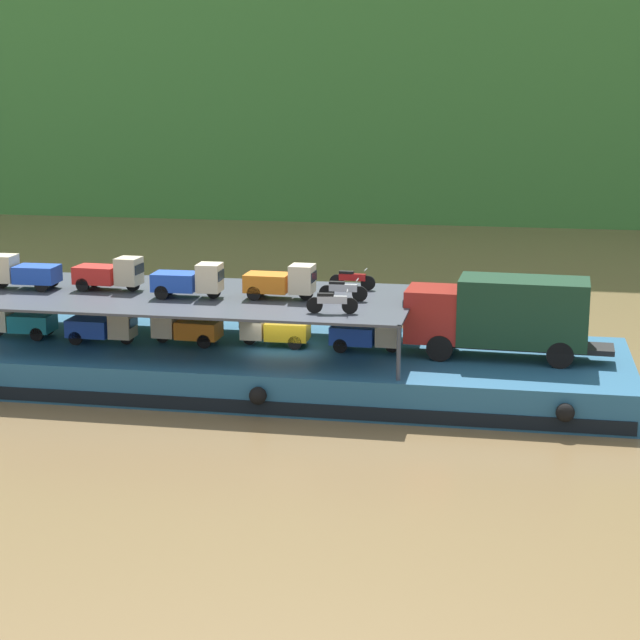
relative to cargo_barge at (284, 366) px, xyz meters
name	(u,v)px	position (x,y,z in m)	size (l,w,h in m)	color
ground_plane	(285,384)	(0.00, 0.02, -0.75)	(400.00, 400.00, 0.00)	brown
cargo_barge	(284,366)	(0.00, 0.00, 0.00)	(26.88, 8.95, 1.50)	#23567A
covered_lorry	(502,314)	(8.46, 0.09, 2.45)	(7.92, 2.55, 3.10)	maroon
cargo_rack	(191,297)	(-3.80, 0.02, 2.69)	(17.68, 7.64, 2.00)	#383D47
mini_truck_lower_stern	(20,321)	(-11.11, -0.17, 1.44)	(2.76, 1.23, 1.38)	teal
mini_truck_lower_aft	(103,326)	(-7.35, -0.52, 1.44)	(2.75, 1.22, 1.38)	#1E47B7
mini_truck_lower_mid	(185,327)	(-4.04, -0.04, 1.44)	(2.78, 1.27, 1.38)	orange
mini_truck_lower_fore	(274,329)	(-0.50, 0.35, 1.44)	(2.76, 1.24, 1.38)	gold
mini_truck_lower_bow	(367,334)	(3.29, 0.18, 1.44)	(2.78, 1.27, 1.38)	#1E47B7
mini_truck_upper_stern	(24,272)	(-10.88, 0.01, 3.44)	(2.76, 1.24, 1.38)	#1E47B7
mini_truck_upper_mid	(110,274)	(-7.32, 0.37, 3.44)	(2.79, 1.29, 1.38)	red
mini_truck_upper_fore	(189,280)	(-3.70, -0.47, 3.44)	(2.76, 1.23, 1.38)	#1E47B7
mini_truck_upper_bow	(281,282)	(-0.08, -0.05, 3.44)	(2.77, 1.26, 1.38)	orange
motorcycle_upper_port	(332,302)	(2.31, -2.27, 3.18)	(1.90, 0.55, 0.87)	black
motorcycle_upper_centre	(343,290)	(2.34, 0.02, 3.18)	(1.90, 0.55, 0.87)	black
motorcycle_upper_stbd	(352,279)	(2.34, 2.31, 3.18)	(1.90, 0.55, 0.87)	black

